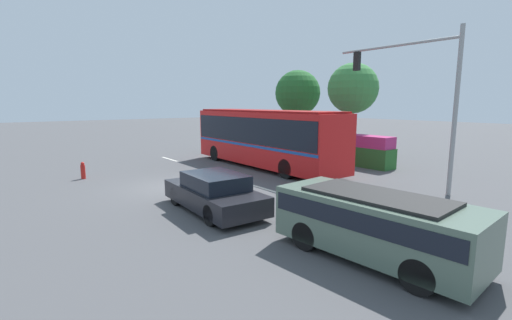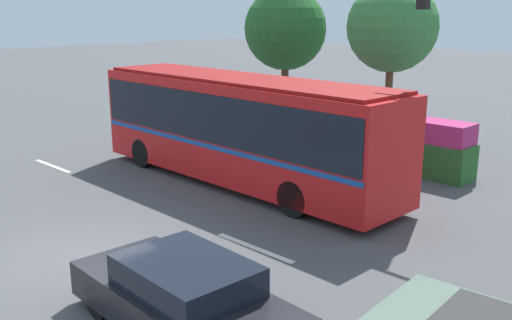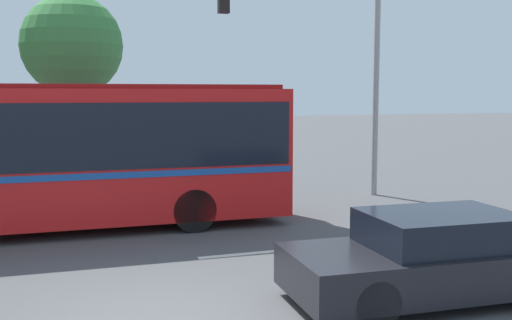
{
  "view_description": "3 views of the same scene",
  "coord_description": "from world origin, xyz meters",
  "px_view_note": "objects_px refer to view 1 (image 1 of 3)",
  "views": [
    {
      "loc": [
        14.71,
        -6.58,
        3.76
      ],
      "look_at": [
        1.36,
        3.71,
        1.05
      ],
      "focal_mm": 24.89,
      "sensor_mm": 36.0,
      "label": 1
    },
    {
      "loc": [
        11.38,
        -5.92,
        5.39
      ],
      "look_at": [
        2.44,
        3.19,
        2.08
      ],
      "focal_mm": 41.09,
      "sensor_mm": 36.0,
      "label": 2
    },
    {
      "loc": [
        -1.4,
        -8.07,
        3.17
      ],
      "look_at": [
        3.05,
        4.69,
        1.68
      ],
      "focal_mm": 42.69,
      "sensor_mm": 36.0,
      "label": 3
    }
  ],
  "objects_px": {
    "suv_left_lane": "(376,221)",
    "street_tree_centre": "(353,89)",
    "traffic_light_pole": "(422,87)",
    "city_bus": "(264,135)",
    "street_tree_left": "(298,93)",
    "fire_hydrant": "(83,171)",
    "sedan_foreground": "(214,193)"
  },
  "relations": [
    {
      "from": "street_tree_centre",
      "to": "traffic_light_pole",
      "type": "bearing_deg",
      "value": -33.6
    },
    {
      "from": "city_bus",
      "to": "street_tree_left",
      "type": "distance_m",
      "value": 8.17
    },
    {
      "from": "city_bus",
      "to": "fire_hydrant",
      "type": "height_order",
      "value": "city_bus"
    },
    {
      "from": "city_bus",
      "to": "street_tree_left",
      "type": "bearing_deg",
      "value": -57.25
    },
    {
      "from": "street_tree_centre",
      "to": "fire_hydrant",
      "type": "height_order",
      "value": "street_tree_centre"
    },
    {
      "from": "city_bus",
      "to": "suv_left_lane",
      "type": "relative_size",
      "value": 2.28
    },
    {
      "from": "street_tree_left",
      "to": "fire_hydrant",
      "type": "height_order",
      "value": "street_tree_left"
    },
    {
      "from": "sedan_foreground",
      "to": "fire_hydrant",
      "type": "height_order",
      "value": "sedan_foreground"
    },
    {
      "from": "sedan_foreground",
      "to": "fire_hydrant",
      "type": "distance_m",
      "value": 8.98
    },
    {
      "from": "street_tree_left",
      "to": "street_tree_centre",
      "type": "relative_size",
      "value": 0.98
    },
    {
      "from": "suv_left_lane",
      "to": "traffic_light_pole",
      "type": "distance_m",
      "value": 9.06
    },
    {
      "from": "traffic_light_pole",
      "to": "fire_hydrant",
      "type": "xyz_separation_m",
      "value": [
        -11.21,
        -11.26,
        -4.05
      ]
    },
    {
      "from": "city_bus",
      "to": "traffic_light_pole",
      "type": "distance_m",
      "value": 8.88
    },
    {
      "from": "suv_left_lane",
      "to": "street_tree_left",
      "type": "xyz_separation_m",
      "value": [
        -15.49,
        12.37,
        3.58
      ]
    },
    {
      "from": "city_bus",
      "to": "suv_left_lane",
      "type": "bearing_deg",
      "value": 154.5
    },
    {
      "from": "suv_left_lane",
      "to": "street_tree_left",
      "type": "height_order",
      "value": "street_tree_left"
    },
    {
      "from": "traffic_light_pole",
      "to": "suv_left_lane",
      "type": "bearing_deg",
      "value": 112.3
    },
    {
      "from": "city_bus",
      "to": "street_tree_centre",
      "type": "relative_size",
      "value": 1.77
    },
    {
      "from": "city_bus",
      "to": "traffic_light_pole",
      "type": "xyz_separation_m",
      "value": [
        8.28,
        1.96,
        2.55
      ]
    },
    {
      "from": "traffic_light_pole",
      "to": "city_bus",
      "type": "bearing_deg",
      "value": 13.31
    },
    {
      "from": "city_bus",
      "to": "traffic_light_pole",
      "type": "height_order",
      "value": "traffic_light_pole"
    },
    {
      "from": "suv_left_lane",
      "to": "city_bus",
      "type": "bearing_deg",
      "value": -31.07
    },
    {
      "from": "sedan_foreground",
      "to": "street_tree_centre",
      "type": "height_order",
      "value": "street_tree_centre"
    },
    {
      "from": "suv_left_lane",
      "to": "fire_hydrant",
      "type": "xyz_separation_m",
      "value": [
        -14.38,
        -3.54,
        -0.54
      ]
    },
    {
      "from": "city_bus",
      "to": "sedan_foreground",
      "type": "xyz_separation_m",
      "value": [
        5.7,
        -6.85,
        -1.27
      ]
    },
    {
      "from": "fire_hydrant",
      "to": "city_bus",
      "type": "bearing_deg",
      "value": 72.48
    },
    {
      "from": "suv_left_lane",
      "to": "street_tree_centre",
      "type": "xyz_separation_m",
      "value": [
        -10.4,
        12.53,
        3.77
      ]
    },
    {
      "from": "traffic_light_pole",
      "to": "street_tree_left",
      "type": "height_order",
      "value": "traffic_light_pole"
    },
    {
      "from": "sedan_foreground",
      "to": "suv_left_lane",
      "type": "relative_size",
      "value": 0.93
    },
    {
      "from": "sedan_foreground",
      "to": "street_tree_left",
      "type": "bearing_deg",
      "value": -51.2
    },
    {
      "from": "suv_left_lane",
      "to": "street_tree_centre",
      "type": "height_order",
      "value": "street_tree_centre"
    },
    {
      "from": "city_bus",
      "to": "fire_hydrant",
      "type": "xyz_separation_m",
      "value": [
        -2.94,
        -9.3,
        -1.5
      ]
    }
  ]
}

